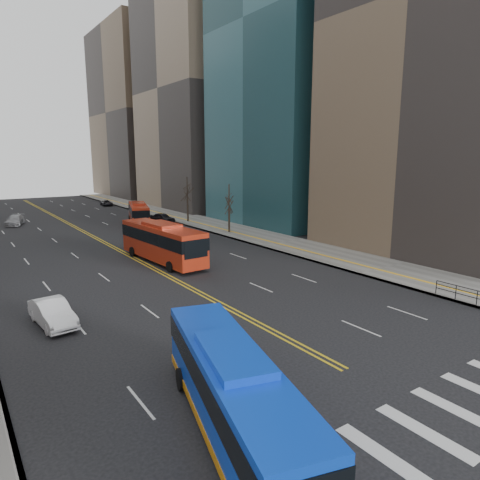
% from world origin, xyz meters
% --- Properties ---
extents(ground, '(220.00, 220.00, 0.00)m').
position_xyz_m(ground, '(0.00, 0.00, 0.00)').
color(ground, black).
extents(sidewalk_right, '(7.00, 130.00, 0.15)m').
position_xyz_m(sidewalk_right, '(17.50, 45.00, 0.07)').
color(sidewalk_right, slate).
rests_on(sidewalk_right, ground).
extents(crosswalk, '(26.70, 4.00, 0.01)m').
position_xyz_m(crosswalk, '(0.00, 0.00, 0.01)').
color(crosswalk, silver).
rests_on(crosswalk, ground).
extents(centerline, '(0.55, 100.00, 0.01)m').
position_xyz_m(centerline, '(0.00, 55.00, 0.01)').
color(centerline, gold).
rests_on(centerline, ground).
extents(office_towers, '(83.00, 134.00, 58.00)m').
position_xyz_m(office_towers, '(0.12, 68.51, 23.92)').
color(office_towers, gray).
rests_on(office_towers, ground).
extents(pedestrian_railing, '(0.06, 6.06, 1.02)m').
position_xyz_m(pedestrian_railing, '(14.30, 6.00, 0.82)').
color(pedestrian_railing, black).
rests_on(pedestrian_railing, sidewalk_right).
extents(street_trees, '(35.20, 47.20, 7.60)m').
position_xyz_m(street_trees, '(-7.18, 34.55, 4.87)').
color(street_trees, '#2C211A').
rests_on(street_trees, ground).
extents(blue_bus, '(5.44, 11.89, 3.40)m').
position_xyz_m(blue_bus, '(-7.21, 4.00, 1.78)').
color(blue_bus, blue).
rests_on(blue_bus, ground).
extents(red_bus_near, '(3.69, 12.50, 3.88)m').
position_xyz_m(red_bus_near, '(1.84, 30.28, 2.15)').
color(red_bus_near, '#A92712').
rests_on(red_bus_near, ground).
extents(red_bus_far, '(5.53, 10.89, 3.39)m').
position_xyz_m(red_bus_far, '(8.71, 54.11, 1.89)').
color(red_bus_far, '#A92712').
rests_on(red_bus_far, ground).
extents(car_white, '(2.16, 4.95, 1.58)m').
position_xyz_m(car_white, '(-10.55, 19.06, 0.79)').
color(car_white, white).
rests_on(car_white, ground).
extents(car_dark_mid, '(3.04, 4.77, 1.51)m').
position_xyz_m(car_dark_mid, '(12.50, 53.82, 0.76)').
color(car_dark_mid, black).
rests_on(car_dark_mid, ground).
extents(car_silver, '(3.66, 5.54, 1.49)m').
position_xyz_m(car_silver, '(-7.02, 63.99, 0.75)').
color(car_silver, gray).
rests_on(car_silver, ground).
extents(car_dark_far, '(2.24, 4.31, 1.16)m').
position_xyz_m(car_dark_far, '(12.50, 82.11, 0.58)').
color(car_dark_far, black).
rests_on(car_dark_far, ground).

